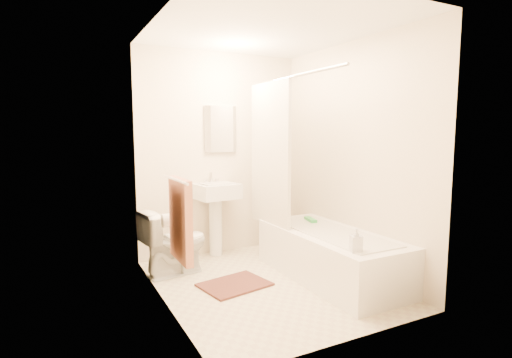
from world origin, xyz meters
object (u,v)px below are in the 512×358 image
toilet (174,243)px  bathtub (330,255)px  soap_bottle (356,240)px  sink (216,217)px  bath_mat (235,285)px

toilet → bathtub: 1.59m
bathtub → soap_bottle: size_ratio=8.26×
sink → soap_bottle: (0.52, -1.83, 0.10)m
sink → soap_bottle: 1.91m
sink → soap_bottle: sink is taller
bath_mat → soap_bottle: (0.72, -0.87, 0.56)m
bath_mat → toilet: bearing=125.9°
bathtub → soap_bottle: 0.74m
toilet → bath_mat: toilet is taller
bathtub → bath_mat: bearing=165.6°
toilet → bathtub: toilet is taller
bathtub → bath_mat: 1.00m
bathtub → toilet: bearing=148.9°
toilet → bathtub: bearing=-129.8°
bath_mat → soap_bottle: 1.26m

